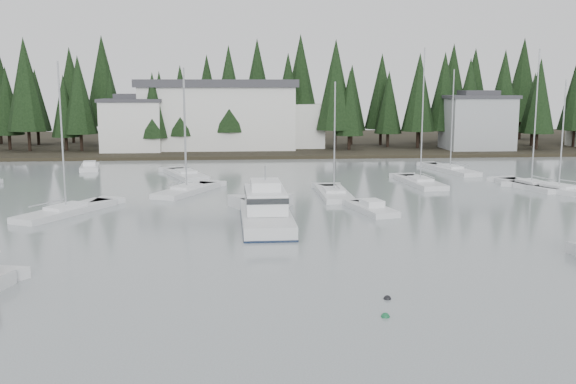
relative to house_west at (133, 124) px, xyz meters
name	(u,v)px	position (x,y,z in m)	size (l,w,h in m)	color
ground	(289,380)	(18.00, -79.00, -4.65)	(260.00, 260.00, 0.00)	gray
far_shore_land	(248,143)	(18.00, 18.00, -4.65)	(240.00, 54.00, 1.00)	black
conifer_treeline	(249,149)	(18.00, 7.00, -4.65)	(200.00, 22.00, 20.00)	black
house_west	(133,124)	(0.00, 0.00, 0.00)	(9.54, 7.42, 8.75)	silver
house_east_a	(477,121)	(54.00, -1.00, 0.25)	(10.60, 8.48, 9.25)	#999EA0
harbor_inn	(231,115)	(15.04, 3.34, 1.12)	(29.50, 11.50, 10.90)	silver
cabin_cruiser_center	(266,214)	(18.27, -52.56, -3.89)	(3.90, 11.93, 5.10)	silver
sailboat_0	(334,196)	(25.29, -40.60, -4.60)	(2.70, 8.79, 11.35)	silver
sailboat_1	(450,171)	(42.24, -23.77, -4.59)	(4.46, 10.84, 12.94)	silver
sailboat_2	(420,184)	(35.58, -33.98, -4.57)	(3.53, 9.36, 14.88)	silver
sailboat_3	(531,187)	(46.45, -36.98, -4.57)	(4.65, 8.87, 14.68)	silver
sailboat_4	(187,192)	(11.11, -37.58, -4.59)	(6.34, 9.32, 12.68)	silver
sailboat_5	(66,213)	(2.04, -47.45, -4.58)	(6.82, 9.91, 12.91)	silver
sailboat_10	(186,176)	(10.05, -25.77, -4.60)	(5.97, 9.73, 11.75)	silver
sailboat_12	(559,191)	(47.93, -39.86, -4.60)	(6.69, 9.05, 11.56)	silver
runabout_1	(372,210)	(27.31, -48.55, -4.52)	(3.60, 6.51, 1.42)	silver
runabout_3	(90,168)	(-2.58, -18.33, -4.52)	(3.15, 6.01, 1.42)	silver
mooring_buoy_green	(385,317)	(22.86, -73.04, -4.65)	(0.41, 0.41, 0.41)	#145933
mooring_buoy_dark	(387,299)	(23.52, -70.58, -4.65)	(0.39, 0.39, 0.39)	black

